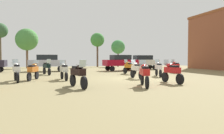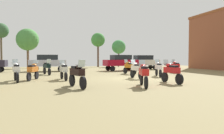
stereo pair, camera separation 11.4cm
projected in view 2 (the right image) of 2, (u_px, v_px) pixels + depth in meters
name	position (u px, v px, depth m)	size (l,w,h in m)	color
ground_plane	(134.00, 79.00, 15.84)	(44.00, 52.00, 0.02)	olive
motorcycle_1	(77.00, 74.00, 10.88)	(0.80, 2.12, 1.50)	black
motorcycle_2	(171.00, 72.00, 12.87)	(0.62, 2.15, 1.48)	black
motorcycle_3	(47.00, 67.00, 19.61)	(0.86, 2.19, 1.50)	black
motorcycle_4	(176.00, 66.00, 22.02)	(0.68, 2.14, 1.45)	black
motorcycle_5	(129.00, 67.00, 20.43)	(0.76, 2.12, 1.46)	black
motorcycle_6	(64.00, 70.00, 14.90)	(0.66, 2.05, 1.44)	black
motorcycle_7	(16.00, 71.00, 13.76)	(0.78, 2.24, 1.50)	black
motorcycle_8	(136.00, 69.00, 15.85)	(0.62, 2.11, 1.47)	black
motorcycle_9	(33.00, 70.00, 14.75)	(0.77, 2.03, 1.44)	black
motorcycle_11	(144.00, 73.00, 11.34)	(0.82, 2.20, 1.48)	black
motorcycle_12	(158.00, 68.00, 17.70)	(0.85, 2.19, 1.48)	black
car_1	(48.00, 62.00, 24.91)	(4.37, 1.97, 2.00)	black
car_3	(143.00, 61.00, 28.86)	(4.32, 1.85, 2.00)	black
car_4	(121.00, 62.00, 26.19)	(4.49, 2.32, 2.00)	black
tree_1	(119.00, 47.00, 38.92)	(2.63, 2.63, 5.07)	brown
tree_2	(1.00, 31.00, 32.50)	(2.34, 2.34, 7.17)	brown
tree_3	(98.00, 40.00, 37.31)	(2.52, 2.52, 6.21)	brown
tree_5	(28.00, 40.00, 32.80)	(3.49, 3.49, 6.32)	brown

